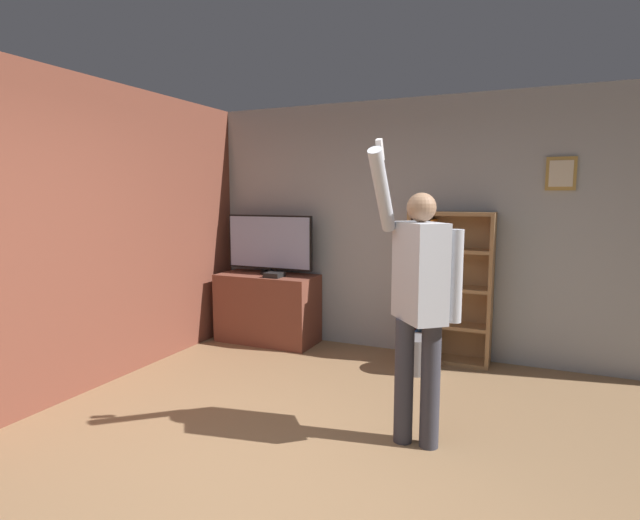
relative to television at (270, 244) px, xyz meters
The scene contains 9 objects.
ground_plane 3.30m from the television, 62.29° to the right, with size 14.00×14.00×0.00m, color #93704C.
wall_back 1.48m from the television, 10.07° to the left, with size 6.25×0.09×2.70m.
wall_side_brick 1.46m from the television, 119.64° to the right, with size 0.06×4.57×2.70m.
tv_ledge 0.75m from the television, 90.00° to the right, with size 1.15×0.54×0.79m.
television is the anchor object (origin of this frame).
game_console 0.41m from the television, 48.37° to the right, with size 0.19×0.20×0.05m.
bookshelf 1.99m from the television, ahead, with size 0.84×0.28×1.53m.
person 2.79m from the television, 39.76° to the right, with size 0.55×0.56×2.05m.
waste_bin 2.08m from the television, 11.48° to the right, with size 0.35×0.35×0.34m.
Camera 1 is at (1.41, -2.26, 1.70)m, focal length 28.00 mm.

